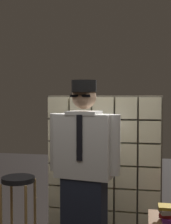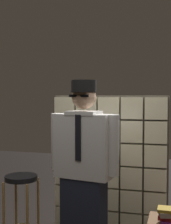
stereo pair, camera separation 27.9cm
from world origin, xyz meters
name	(u,v)px [view 1 (the left image)]	position (x,y,z in m)	size (l,w,h in m)	color
glass_block_wall	(103,164)	(0.00, 1.15, 0.82)	(1.40, 0.10, 1.67)	beige
standing_person	(84,170)	(-0.07, 0.31, 0.94)	(0.72, 0.35, 1.80)	#1E2333
bar_stool	(18,197)	(-0.78, 0.40, 0.60)	(0.34, 0.34, 0.81)	black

